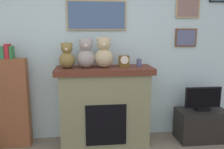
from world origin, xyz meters
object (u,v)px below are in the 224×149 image
television (203,99)px  fireplace (105,105)px  candle_jar (139,63)px  teddy_bear_brown (67,57)px  bookshelf (12,101)px  teddy_bear_grey (104,54)px  teddy_bear_cream (86,54)px  mantel_clock (124,61)px  tv_stand (201,125)px

television → fireplace: bearing=177.4°
candle_jar → teddy_bear_brown: 0.99m
bookshelf → teddy_bear_grey: teddy_bear_grey is taller
candle_jar → teddy_bear_cream: size_ratio=0.27×
mantel_clock → candle_jar: bearing=0.5°
teddy_bear_cream → tv_stand: bearing=-1.5°
fireplace → mantel_clock: mantel_clock is taller
teddy_bear_cream → fireplace: bearing=4.2°
candle_jar → television: bearing=-2.8°
teddy_bear_brown → teddy_bear_cream: 0.26m
fireplace → candle_jar: bearing=-2.1°
candle_jar → teddy_bear_grey: teddy_bear_grey is taller
bookshelf → candle_jar: bearing=-1.8°
bookshelf → mantel_clock: 1.64m
television → candle_jar: size_ratio=4.90×
tv_stand → teddy_bear_brown: 2.20m
television → teddy_bear_brown: teddy_bear_brown is taller
teddy_bear_cream → teddy_bear_grey: teddy_bear_grey is taller
tv_stand → teddy_bear_cream: teddy_bear_cream is taller
television → teddy_bear_grey: size_ratio=1.29×
mantel_clock → teddy_bear_grey: 0.30m
television → teddy_bear_grey: 1.60m
candle_jar → mantel_clock: (-0.21, -0.00, 0.03)m
mantel_clock → teddy_bear_brown: bearing=179.9°
fireplace → candle_jar: (0.48, -0.02, 0.61)m
fireplace → teddy_bear_brown: teddy_bear_brown is taller
fireplace → teddy_bear_grey: 0.74m
teddy_bear_cream → television: bearing=-1.6°
teddy_bear_brown → television: bearing=-1.4°
mantel_clock → teddy_bear_grey: bearing=179.8°
bookshelf → teddy_bear_brown: size_ratio=4.16×
television → mantel_clock: size_ratio=3.36×
candle_jar → teddy_bear_brown: teddy_bear_brown is taller
fireplace → bookshelf: bookshelf is taller
candle_jar → tv_stand: bearing=-2.7°
tv_stand → television: (0.00, -0.00, 0.40)m
television → mantel_clock: 1.30m
teddy_bear_brown → fireplace: bearing=2.1°
tv_stand → teddy_bear_grey: bearing=178.2°
bookshelf → television: (2.72, -0.10, -0.04)m
mantel_clock → teddy_bear_cream: size_ratio=0.40×
tv_stand → television: bearing=-90.0°
candle_jar → teddy_bear_cream: (-0.73, -0.00, 0.13)m
fireplace → teddy_bear_grey: bearing=-113.6°
bookshelf → teddy_bear_grey: size_ratio=3.46×
fireplace → mantel_clock: 0.69m
fireplace → television: bearing=-2.6°
television → teddy_bear_cream: teddy_bear_cream is taller
fireplace → tv_stand: 1.48m
candle_jar → teddy_bear_cream: 0.74m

